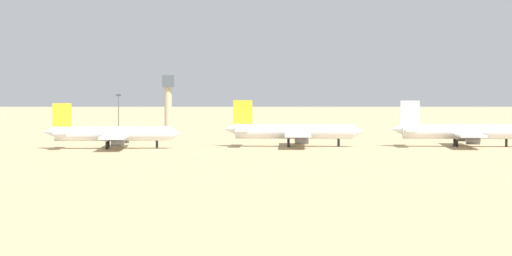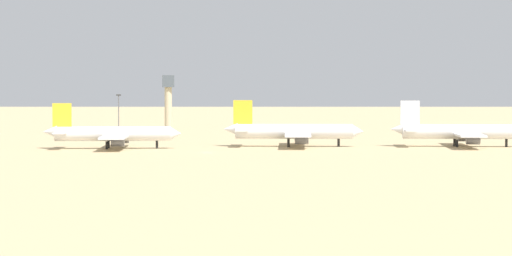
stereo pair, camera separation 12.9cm
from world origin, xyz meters
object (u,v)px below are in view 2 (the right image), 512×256
parked_jet_white_5 (460,132)px  control_tower (168,97)px  light_pole_mid (119,112)px  parked_jet_yellow_3 (112,134)px  parked_jet_yellow_4 (293,131)px

parked_jet_white_5 → control_tower: (-84.59, 135.96, 9.84)m
light_pole_mid → parked_jet_white_5: bearing=-37.1°
control_tower → light_pole_mid: 60.57m
parked_jet_yellow_3 → parked_jet_white_5: size_ratio=0.96×
parked_jet_yellow_3 → parked_jet_white_5: (103.48, -2.96, 0.21)m
parked_jet_yellow_3 → parked_jet_yellow_4: 53.82m
parked_jet_white_5 → light_pole_mid: (-104.15, 78.88, 4.46)m
parked_jet_yellow_3 → light_pole_mid: size_ratio=2.57×
control_tower → light_pole_mid: bearing=-108.9°
parked_jet_yellow_3 → parked_jet_white_5: 103.53m
parked_jet_yellow_4 → parked_jet_white_5: parked_jet_yellow_4 is taller
parked_jet_white_5 → control_tower: bearing=133.4°
parked_jet_yellow_3 → control_tower: (18.90, 133.00, 10.06)m
parked_jet_yellow_4 → parked_jet_white_5: (49.79, -6.60, -0.04)m
parked_jet_yellow_4 → parked_jet_white_5: size_ratio=1.01×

